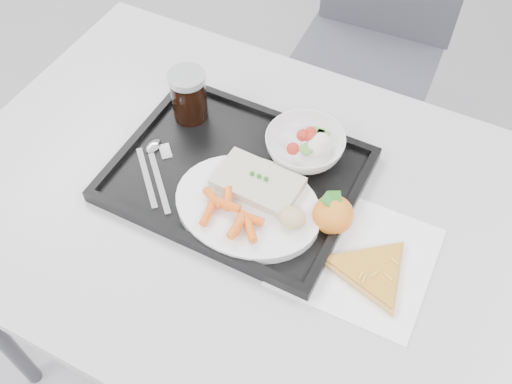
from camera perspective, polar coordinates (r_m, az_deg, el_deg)
table at (r=1.10m, az=0.50°, el=-3.35°), size 1.20×0.80×0.75m
chair at (r=1.80m, az=11.72°, el=15.43°), size 0.44×0.44×0.93m
tray at (r=1.08m, az=-1.93°, el=1.63°), size 0.45×0.35×0.03m
dinner_plate at (r=1.02m, az=-0.83°, el=-1.45°), size 0.27×0.27×0.02m
fish_fillet at (r=1.03m, az=0.18°, el=0.96°), size 0.16×0.10×0.03m
bread_roll at (r=0.98m, az=3.65°, el=-2.56°), size 0.06×0.06×0.03m
salad_bowl at (r=1.09m, az=4.91°, el=4.66°), size 0.15×0.15×0.05m
cola_glass at (r=1.15m, az=-6.75°, el=9.62°), size 0.07×0.07×0.11m
cutlery at (r=1.10m, az=-10.13°, el=2.58°), size 0.14×0.15×0.01m
napkin at (r=1.00m, az=10.06°, el=-6.40°), size 0.25×0.24×0.00m
tangerine at (r=1.00m, az=7.71°, el=-2.25°), size 0.08×0.08×0.07m
pizza_slice at (r=0.98m, az=11.44°, el=-7.75°), size 0.22×0.22×0.02m
carrot_pile at (r=0.98m, az=-2.46°, el=-2.21°), size 0.13×0.09×0.02m
salad_contents at (r=1.09m, az=5.77°, el=5.02°), size 0.07×0.08×0.03m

